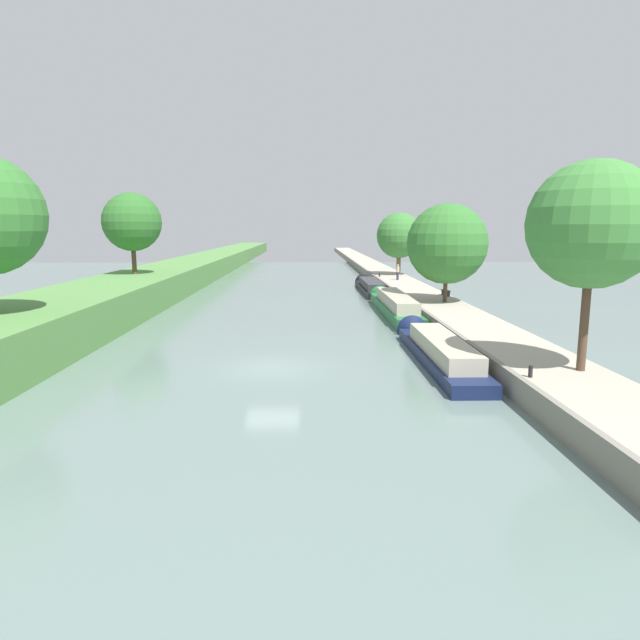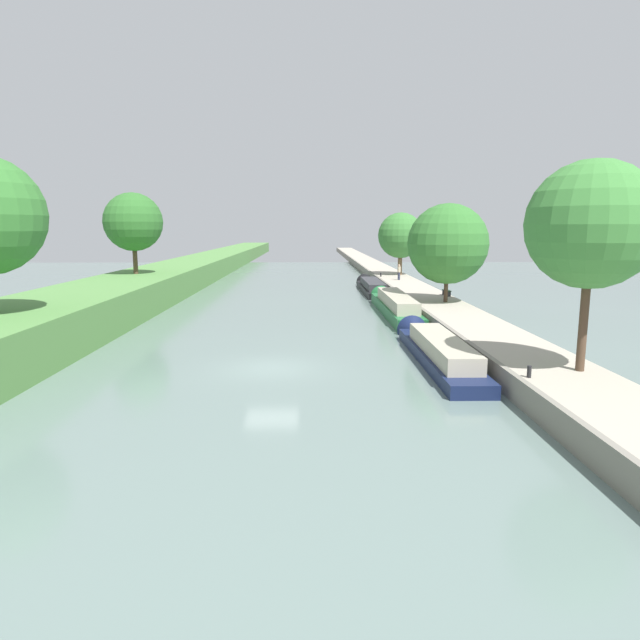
% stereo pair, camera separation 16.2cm
% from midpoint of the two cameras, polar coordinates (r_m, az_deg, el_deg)
% --- Properties ---
extents(ground_plane, '(160.00, 160.00, 0.00)m').
position_cam_midpoint_polar(ground_plane, '(25.73, -5.21, -5.04)').
color(ground_plane, slate).
extents(right_towpath, '(3.86, 260.00, 0.98)m').
position_cam_midpoint_polar(right_towpath, '(27.39, 19.86, -3.62)').
color(right_towpath, '#A89E8E').
rests_on(right_towpath, ground_plane).
extents(stone_quay, '(0.25, 260.00, 1.03)m').
position_cam_midpoint_polar(stone_quay, '(26.72, 15.74, -3.68)').
color(stone_quay, gray).
rests_on(stone_quay, ground_plane).
extents(narrowboat_navy, '(1.93, 13.04, 1.98)m').
position_cam_midpoint_polar(narrowboat_navy, '(27.80, 11.92, -2.96)').
color(narrowboat_navy, '#141E42').
rests_on(narrowboat_navy, ground_plane).
extents(narrowboat_green, '(1.94, 15.77, 2.15)m').
position_cam_midpoint_polar(narrowboat_green, '(42.12, 7.60, 1.59)').
color(narrowboat_green, '#1E6033').
rests_on(narrowboat_green, ground_plane).
extents(narrowboat_black, '(2.01, 13.90, 1.93)m').
position_cam_midpoint_polar(narrowboat_black, '(56.82, 5.17, 3.53)').
color(narrowboat_black, black).
rests_on(narrowboat_black, ground_plane).
extents(tree_rightbank_near, '(4.84, 4.84, 8.05)m').
position_cam_midpoint_polar(tree_rightbank_near, '(23.05, 26.45, 8.90)').
color(tree_rightbank_near, '#4C3828').
rests_on(tree_rightbank_near, right_towpath).
extents(tree_rightbank_midnear, '(5.96, 5.96, 7.33)m').
position_cam_midpoint_polar(tree_rightbank_midnear, '(41.82, 13.05, 7.77)').
color(tree_rightbank_midnear, '#4C3828').
rests_on(tree_rightbank_midnear, right_towpath).
extents(tree_rightbank_midfar, '(5.34, 5.34, 7.32)m').
position_cam_midpoint_polar(tree_rightbank_midfar, '(65.57, 8.22, 8.76)').
color(tree_rightbank_midfar, brown).
rests_on(tree_rightbank_midfar, right_towpath).
extents(tree_leftbank_downstream, '(5.12, 5.12, 7.14)m').
position_cam_midpoint_polar(tree_leftbank_downstream, '(51.33, -19.20, 9.67)').
color(tree_leftbank_downstream, '#4C3828').
rests_on(tree_leftbank_downstream, left_grassy_bank).
extents(person_walking, '(0.34, 0.34, 1.66)m').
position_cam_midpoint_polar(person_walking, '(59.19, 8.07, 5.03)').
color(person_walking, '#282D42').
rests_on(person_walking, right_towpath).
extents(mooring_bollard_near, '(0.16, 0.16, 0.45)m').
position_cam_midpoint_polar(mooring_bollard_near, '(21.82, 20.99, -5.05)').
color(mooring_bollard_near, black).
rests_on(mooring_bollard_near, right_towpath).
extents(mooring_bollard_far, '(0.16, 0.16, 0.45)m').
position_cam_midpoint_polar(mooring_bollard_far, '(62.99, 6.18, 4.75)').
color(mooring_bollard_far, black).
rests_on(mooring_bollard_far, right_towpath).
extents(park_bench, '(0.44, 1.50, 0.47)m').
position_cam_midpoint_polar(park_bench, '(46.07, 12.93, 2.94)').
color(park_bench, '#333338').
rests_on(park_bench, right_towpath).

